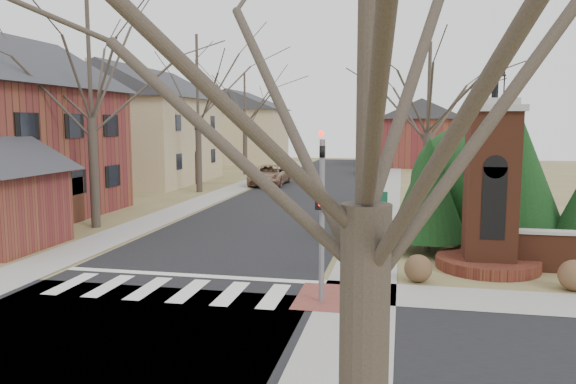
% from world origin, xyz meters
% --- Properties ---
extents(ground, '(120.00, 120.00, 0.00)m').
position_xyz_m(ground, '(0.00, 0.00, 0.00)').
color(ground, brown).
rests_on(ground, ground).
extents(main_street, '(8.00, 70.00, 0.01)m').
position_xyz_m(main_street, '(0.00, 22.00, 0.01)').
color(main_street, black).
rests_on(main_street, ground).
extents(cross_street, '(120.00, 8.00, 0.01)m').
position_xyz_m(cross_street, '(0.00, -3.00, 0.01)').
color(cross_street, black).
rests_on(cross_street, ground).
extents(crosswalk_zone, '(8.00, 2.20, 0.02)m').
position_xyz_m(crosswalk_zone, '(0.00, 0.80, 0.01)').
color(crosswalk_zone, silver).
rests_on(crosswalk_zone, ground).
extents(stop_bar, '(8.00, 0.35, 0.02)m').
position_xyz_m(stop_bar, '(0.00, 2.30, 0.01)').
color(stop_bar, silver).
rests_on(stop_bar, ground).
extents(sidewalk_right_main, '(2.00, 60.00, 0.02)m').
position_xyz_m(sidewalk_right_main, '(5.20, 22.00, 0.01)').
color(sidewalk_right_main, gray).
rests_on(sidewalk_right_main, ground).
extents(sidewalk_left, '(2.00, 60.00, 0.02)m').
position_xyz_m(sidewalk_left, '(-5.20, 22.00, 0.01)').
color(sidewalk_left, gray).
rests_on(sidewalk_left, ground).
extents(curb_apron, '(2.40, 2.40, 0.02)m').
position_xyz_m(curb_apron, '(4.80, 1.00, 0.01)').
color(curb_apron, brown).
rests_on(curb_apron, ground).
extents(traffic_signal_pole, '(0.28, 0.41, 4.50)m').
position_xyz_m(traffic_signal_pole, '(4.30, 0.57, 2.59)').
color(traffic_signal_pole, slate).
rests_on(traffic_signal_pole, ground).
extents(sign_post, '(0.90, 0.07, 2.75)m').
position_xyz_m(sign_post, '(5.59, 1.99, 1.95)').
color(sign_post, slate).
rests_on(sign_post, ground).
extents(brick_gate_monument, '(3.20, 3.20, 6.47)m').
position_xyz_m(brick_gate_monument, '(9.00, 4.99, 2.17)').
color(brick_gate_monument, '#5B2B1A').
rests_on(brick_gate_monument, ground).
extents(house_stucco_left, '(9.80, 12.80, 9.28)m').
position_xyz_m(house_stucco_left, '(-13.50, 27.00, 4.59)').
color(house_stucco_left, '#C3B482').
rests_on(house_stucco_left, ground).
extents(house_distant_left, '(10.80, 8.80, 8.53)m').
position_xyz_m(house_distant_left, '(-12.01, 48.00, 4.25)').
color(house_distant_left, '#C3B482').
rests_on(house_distant_left, ground).
extents(house_distant_right, '(8.80, 8.80, 7.30)m').
position_xyz_m(house_distant_right, '(7.99, 47.99, 3.65)').
color(house_distant_right, brown).
rests_on(house_distant_right, ground).
extents(evergreen_near, '(2.80, 2.80, 4.10)m').
position_xyz_m(evergreen_near, '(7.20, 7.00, 2.30)').
color(evergreen_near, '#473D33').
rests_on(evergreen_near, ground).
extents(evergreen_mid, '(3.40, 3.40, 4.70)m').
position_xyz_m(evergreen_mid, '(10.50, 8.20, 2.60)').
color(evergreen_mid, '#473D33').
rests_on(evergreen_mid, ground).
extents(evergreen_mass, '(4.80, 4.80, 4.80)m').
position_xyz_m(evergreen_mass, '(9.00, 9.50, 2.40)').
color(evergreen_mass, black).
rests_on(evergreen_mass, ground).
extents(bare_tree_0, '(8.05, 8.05, 11.15)m').
position_xyz_m(bare_tree_0, '(-7.00, 9.00, 7.70)').
color(bare_tree_0, '#473D33').
rests_on(bare_tree_0, ground).
extents(bare_tree_1, '(8.40, 8.40, 11.64)m').
position_xyz_m(bare_tree_1, '(-7.00, 22.00, 8.03)').
color(bare_tree_1, '#473D33').
rests_on(bare_tree_1, ground).
extents(bare_tree_2, '(7.35, 7.35, 10.19)m').
position_xyz_m(bare_tree_2, '(-7.50, 35.00, 7.03)').
color(bare_tree_2, '#473D33').
rests_on(bare_tree_2, ground).
extents(bare_tree_3, '(7.00, 7.00, 9.70)m').
position_xyz_m(bare_tree_3, '(7.50, 16.00, 6.69)').
color(bare_tree_3, '#473D33').
rests_on(bare_tree_3, ground).
extents(pickup_truck, '(2.50, 5.33, 1.48)m').
position_xyz_m(pickup_truck, '(-3.40, 27.03, 0.74)').
color(pickup_truck, '#8B664C').
rests_on(pickup_truck, ground).
extents(distant_car, '(1.81, 3.99, 1.27)m').
position_xyz_m(distant_car, '(3.40, 37.20, 0.63)').
color(distant_car, '#2C2F32').
rests_on(distant_car, ground).
extents(dry_shrub_left, '(0.81, 0.81, 0.81)m').
position_xyz_m(dry_shrub_left, '(6.80, 3.00, 0.41)').
color(dry_shrub_left, brown).
rests_on(dry_shrub_left, ground).
extents(dry_shrub_right, '(0.86, 0.86, 0.86)m').
position_xyz_m(dry_shrub_right, '(11.00, 3.00, 0.43)').
color(dry_shrub_right, brown).
rests_on(dry_shrub_right, ground).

